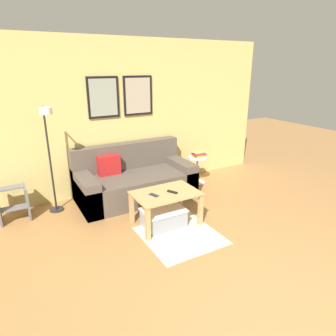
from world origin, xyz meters
TOP-DOWN VIEW (x-y plane):
  - wall_back at (-0.00, 3.78)m, footprint 5.60×0.09m
  - area_rug at (-0.04, 1.88)m, footprint 0.95×0.98m
  - couch at (-0.06, 3.30)m, footprint 1.89×0.92m
  - coffee_table at (-0.05, 2.24)m, footprint 0.88×0.59m
  - storage_bin at (-0.11, 2.21)m, footprint 0.57×0.41m
  - floor_lamp at (-1.31, 3.31)m, footprint 0.21×0.41m
  - side_table at (1.22, 3.31)m, footprint 0.36×0.36m
  - book_stack at (1.23, 3.30)m, footprint 0.25×0.20m
  - remote_control at (0.03, 2.20)m, footprint 0.11×0.15m
  - cell_phone at (-0.23, 2.24)m, footprint 0.11×0.15m
  - step_stool at (-1.88, 3.43)m, footprint 0.40×0.36m

SIDE VIEW (x-z plane):
  - area_rug at x=-0.04m, z-range 0.00..0.01m
  - storage_bin at x=-0.11m, z-range 0.00..0.25m
  - step_stool at x=-1.88m, z-range 0.02..0.49m
  - couch at x=-0.06m, z-range -0.14..0.73m
  - side_table at x=1.22m, z-range 0.05..0.56m
  - coffee_table at x=-0.05m, z-range 0.14..0.62m
  - cell_phone at x=-0.23m, z-range 0.48..0.48m
  - remote_control at x=0.03m, z-range 0.48..0.50m
  - book_stack at x=1.23m, z-range 0.50..0.61m
  - floor_lamp at x=-1.31m, z-range 0.26..1.85m
  - wall_back at x=0.00m, z-range 0.01..2.56m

